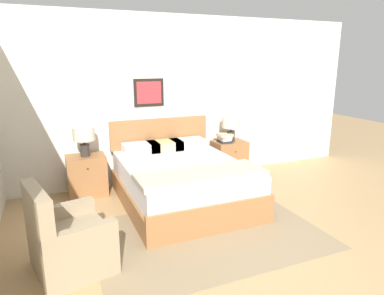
{
  "coord_description": "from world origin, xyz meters",
  "views": [
    {
      "loc": [
        -1.67,
        -2.14,
        1.91
      ],
      "look_at": [
        -0.07,
        1.66,
        0.86
      ],
      "focal_mm": 32.0,
      "sensor_mm": 36.0,
      "label": 1
    }
  ],
  "objects_px": {
    "bed": "(182,180)",
    "nightstand_by_door": "(229,158)",
    "table_lamp_near_window": "(84,136)",
    "armchair": "(67,241)",
    "nightstand_near_window": "(87,176)",
    "table_lamp_by_door": "(231,124)"
  },
  "relations": [
    {
      "from": "armchair",
      "to": "nightstand_near_window",
      "type": "xyz_separation_m",
      "value": [
        0.38,
        1.84,
        0.01
      ]
    },
    {
      "from": "nightstand_by_door",
      "to": "table_lamp_near_window",
      "type": "relative_size",
      "value": 1.41
    },
    {
      "from": "nightstand_near_window",
      "to": "table_lamp_near_window",
      "type": "height_order",
      "value": "table_lamp_near_window"
    },
    {
      "from": "bed",
      "to": "table_lamp_near_window",
      "type": "bearing_deg",
      "value": 147.21
    },
    {
      "from": "bed",
      "to": "table_lamp_near_window",
      "type": "relative_size",
      "value": 4.75
    },
    {
      "from": "bed",
      "to": "nightstand_by_door",
      "type": "relative_size",
      "value": 3.37
    },
    {
      "from": "armchair",
      "to": "table_lamp_near_window",
      "type": "xyz_separation_m",
      "value": [
        0.38,
        1.82,
        0.59
      ]
    },
    {
      "from": "table_lamp_near_window",
      "to": "table_lamp_by_door",
      "type": "bearing_deg",
      "value": 0.0
    },
    {
      "from": "armchair",
      "to": "table_lamp_near_window",
      "type": "relative_size",
      "value": 2.04
    },
    {
      "from": "nightstand_by_door",
      "to": "table_lamp_by_door",
      "type": "bearing_deg",
      "value": -74.3
    },
    {
      "from": "armchair",
      "to": "table_lamp_by_door",
      "type": "height_order",
      "value": "table_lamp_by_door"
    },
    {
      "from": "nightstand_by_door",
      "to": "armchair",
      "type": "bearing_deg",
      "value": -145.92
    },
    {
      "from": "armchair",
      "to": "nightstand_near_window",
      "type": "distance_m",
      "value": 1.88
    },
    {
      "from": "nightstand_by_door",
      "to": "table_lamp_near_window",
      "type": "bearing_deg",
      "value": -179.47
    },
    {
      "from": "nightstand_near_window",
      "to": "table_lamp_near_window",
      "type": "xyz_separation_m",
      "value": [
        -0.0,
        -0.02,
        0.59
      ]
    },
    {
      "from": "nightstand_near_window",
      "to": "table_lamp_by_door",
      "type": "relative_size",
      "value": 1.41
    },
    {
      "from": "bed",
      "to": "nightstand_near_window",
      "type": "height_order",
      "value": "bed"
    },
    {
      "from": "nightstand_near_window",
      "to": "armchair",
      "type": "bearing_deg",
      "value": -101.62
    },
    {
      "from": "armchair",
      "to": "nightstand_by_door",
      "type": "bearing_deg",
      "value": 111.16
    },
    {
      "from": "bed",
      "to": "nightstand_by_door",
      "type": "distance_m",
      "value": 1.4
    },
    {
      "from": "nightstand_near_window",
      "to": "nightstand_by_door",
      "type": "relative_size",
      "value": 1.0
    },
    {
      "from": "bed",
      "to": "nightstand_near_window",
      "type": "bearing_deg",
      "value": 146.46
    }
  ]
}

